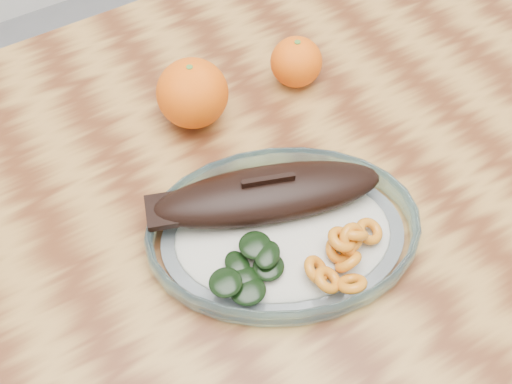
% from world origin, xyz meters
% --- Properties ---
extents(dining_table, '(1.20, 0.80, 0.75)m').
position_xyz_m(dining_table, '(0.00, 0.00, 0.65)').
color(dining_table, '#582B15').
rests_on(dining_table, ground).
extents(plated_meal, '(0.72, 0.72, 0.08)m').
position_xyz_m(plated_meal, '(0.01, -0.08, 0.77)').
color(plated_meal, white).
rests_on(plated_meal, dining_table).
extents(orange_left, '(0.09, 0.09, 0.09)m').
position_xyz_m(orange_left, '(0.02, 0.13, 0.80)').
color(orange_left, '#E95004').
rests_on(orange_left, dining_table).
extents(orange_right, '(0.07, 0.07, 0.07)m').
position_xyz_m(orange_right, '(0.17, 0.13, 0.78)').
color(orange_right, '#E95004').
rests_on(orange_right, dining_table).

